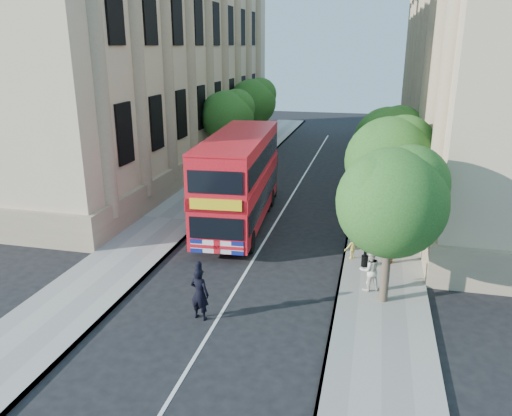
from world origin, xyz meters
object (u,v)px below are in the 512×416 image
Objects in this scene: double_decker_bus at (239,177)px; police_constable at (200,294)px; lamp_post at (368,215)px; woman_pedestrian at (370,270)px; box_van at (258,183)px.

police_constable is (1.24, -9.88, -1.70)m from double_decker_bus.
lamp_post is 2.98× the size of woman_pedestrian.
double_decker_bus reaches higher than woman_pedestrian.
police_constable is 6.79m from woman_pedestrian.
double_decker_bus is at bearing -64.65° from woman_pedestrian.
double_decker_bus is 4.28m from box_van.
lamp_post is 0.48× the size of double_decker_bus.
police_constable is 1.15× the size of woman_pedestrian.
box_van reaches higher than police_constable.
double_decker_bus is 5.40× the size of police_constable.
police_constable is (1.17, -13.93, -0.31)m from box_van.
box_van is 2.77× the size of woman_pedestrian.
double_decker_bus is 10.10m from police_constable.
box_van is 13.98m from police_constable.
lamp_post reaches higher than double_decker_bus.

